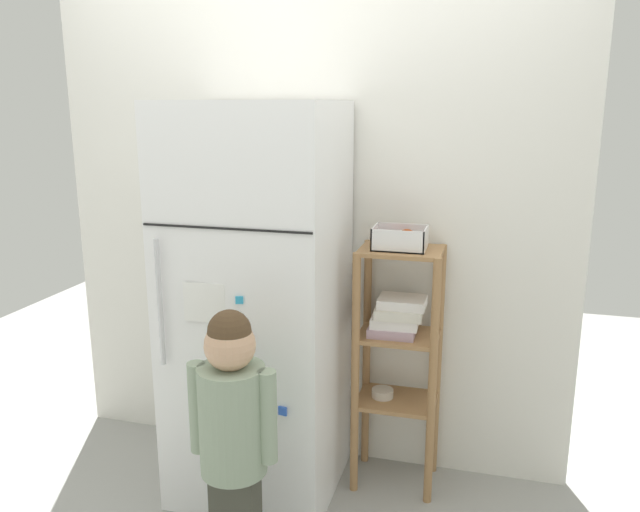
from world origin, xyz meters
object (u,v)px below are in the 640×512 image
Objects in this scene: child_standing at (233,419)px; refrigerator at (258,304)px; fruit_bin at (400,240)px; pantry_shelf_unit at (397,341)px.

refrigerator is at bearing 101.27° from child_standing.
refrigerator reaches higher than fruit_bin.
pantry_shelf_unit reaches higher than child_standing.
child_standing is (0.11, -0.56, -0.24)m from refrigerator.
pantry_shelf_unit is 0.46m from fruit_bin.
pantry_shelf_unit is (0.47, 0.73, 0.07)m from child_standing.
fruit_bin is at bearing 16.52° from refrigerator.
refrigerator is at bearing -163.48° from fruit_bin.
refrigerator is 0.63m from pantry_shelf_unit.
refrigerator reaches higher than child_standing.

